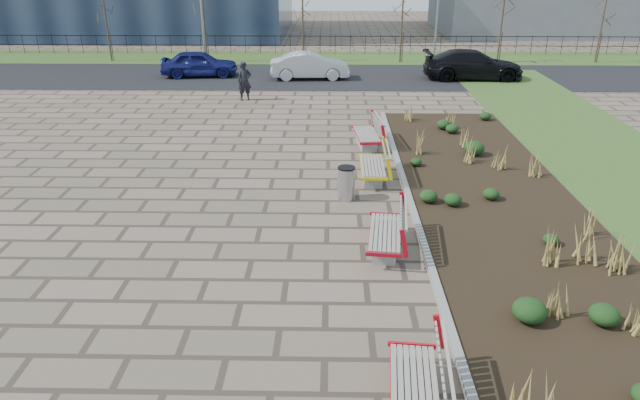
{
  "coord_description": "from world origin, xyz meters",
  "views": [
    {
      "loc": [
        1.74,
        -9.41,
        6.32
      ],
      "look_at": [
        1.5,
        3.0,
        0.9
      ],
      "focal_mm": 32.0,
      "sensor_mm": 36.0,
      "label": 1
    }
  ],
  "objects_px": {
    "lamp_east": "(437,12)",
    "litter_bin": "(346,184)",
    "car_silver": "(310,66)",
    "bench_b": "(385,230)",
    "car_black": "(473,65)",
    "bench_c": "(373,164)",
    "bench_d": "(366,132)",
    "lamp_west": "(202,12)",
    "bench_a": "(415,385)",
    "car_blue": "(199,63)",
    "pedestrian": "(245,81)"
  },
  "relations": [
    {
      "from": "bench_b",
      "to": "car_black",
      "type": "distance_m",
      "value": 20.28
    },
    {
      "from": "car_black",
      "to": "bench_d",
      "type": "bearing_deg",
      "value": 152.41
    },
    {
      "from": "bench_d",
      "to": "lamp_west",
      "type": "bearing_deg",
      "value": 113.04
    },
    {
      "from": "bench_c",
      "to": "bench_b",
      "type": "bearing_deg",
      "value": -89.28
    },
    {
      "from": "bench_c",
      "to": "litter_bin",
      "type": "bearing_deg",
      "value": -118.29
    },
    {
      "from": "pedestrian",
      "to": "lamp_east",
      "type": "xyz_separation_m",
      "value": [
        10.22,
        9.41,
        2.17
      ]
    },
    {
      "from": "lamp_west",
      "to": "lamp_east",
      "type": "xyz_separation_m",
      "value": [
        14.0,
        0.0,
        0.0
      ]
    },
    {
      "from": "bench_d",
      "to": "lamp_west",
      "type": "xyz_separation_m",
      "value": [
        -9.0,
        16.12,
        2.54
      ]
    },
    {
      "from": "bench_d",
      "to": "lamp_west",
      "type": "height_order",
      "value": "lamp_west"
    },
    {
      "from": "bench_c",
      "to": "bench_a",
      "type": "bearing_deg",
      "value": -89.28
    },
    {
      "from": "bench_b",
      "to": "litter_bin",
      "type": "xyz_separation_m",
      "value": [
        -0.82,
        2.92,
        -0.04
      ]
    },
    {
      "from": "bench_b",
      "to": "bench_c",
      "type": "bearing_deg",
      "value": 96.14
    },
    {
      "from": "bench_c",
      "to": "car_silver",
      "type": "height_order",
      "value": "car_silver"
    },
    {
      "from": "litter_bin",
      "to": "lamp_east",
      "type": "distance_m",
      "value": 21.79
    },
    {
      "from": "lamp_west",
      "to": "lamp_east",
      "type": "height_order",
      "value": "same"
    },
    {
      "from": "car_blue",
      "to": "lamp_west",
      "type": "xyz_separation_m",
      "value": [
        -0.54,
        4.08,
        2.32
      ]
    },
    {
      "from": "pedestrian",
      "to": "car_black",
      "type": "bearing_deg",
      "value": 4.36
    },
    {
      "from": "car_blue",
      "to": "lamp_east",
      "type": "height_order",
      "value": "lamp_east"
    },
    {
      "from": "car_silver",
      "to": "car_black",
      "type": "xyz_separation_m",
      "value": [
        8.71,
        0.13,
        0.07
      ]
    },
    {
      "from": "bench_a",
      "to": "bench_d",
      "type": "xyz_separation_m",
      "value": [
        0.0,
        12.7,
        0.0
      ]
    },
    {
      "from": "litter_bin",
      "to": "car_silver",
      "type": "xyz_separation_m",
      "value": [
        -1.58,
        16.22,
        0.25
      ]
    },
    {
      "from": "car_blue",
      "to": "car_black",
      "type": "xyz_separation_m",
      "value": [
        14.77,
        -0.41,
        0.06
      ]
    },
    {
      "from": "bench_c",
      "to": "car_blue",
      "type": "xyz_separation_m",
      "value": [
        -8.46,
        15.29,
        0.22
      ]
    },
    {
      "from": "bench_a",
      "to": "lamp_east",
      "type": "bearing_deg",
      "value": 85.37
    },
    {
      "from": "bench_a",
      "to": "bench_b",
      "type": "distance_m",
      "value": 5.05
    },
    {
      "from": "car_black",
      "to": "lamp_west",
      "type": "bearing_deg",
      "value": 74.56
    },
    {
      "from": "bench_c",
      "to": "litter_bin",
      "type": "relative_size",
      "value": 2.28
    },
    {
      "from": "bench_a",
      "to": "bench_c",
      "type": "distance_m",
      "value": 9.46
    },
    {
      "from": "bench_a",
      "to": "bench_c",
      "type": "bearing_deg",
      "value": 95.21
    },
    {
      "from": "bench_d",
      "to": "car_black",
      "type": "relative_size",
      "value": 0.4
    },
    {
      "from": "litter_bin",
      "to": "car_blue",
      "type": "bearing_deg",
      "value": 114.5
    },
    {
      "from": "bench_b",
      "to": "litter_bin",
      "type": "height_order",
      "value": "bench_b"
    },
    {
      "from": "car_black",
      "to": "lamp_west",
      "type": "relative_size",
      "value": 0.87
    },
    {
      "from": "lamp_east",
      "to": "car_black",
      "type": "bearing_deg",
      "value": -73.69
    },
    {
      "from": "bench_c",
      "to": "lamp_west",
      "type": "height_order",
      "value": "lamp_west"
    },
    {
      "from": "bench_b",
      "to": "bench_d",
      "type": "relative_size",
      "value": 1.0
    },
    {
      "from": "pedestrian",
      "to": "lamp_east",
      "type": "bearing_deg",
      "value": 23.92
    },
    {
      "from": "bench_b",
      "to": "lamp_west",
      "type": "xyz_separation_m",
      "value": [
        -9.0,
        23.77,
        2.54
      ]
    },
    {
      "from": "bench_a",
      "to": "litter_bin",
      "type": "xyz_separation_m",
      "value": [
        -0.82,
        7.98,
        -0.04
      ]
    },
    {
      "from": "bench_d",
      "to": "lamp_east",
      "type": "xyz_separation_m",
      "value": [
        5.0,
        16.12,
        2.54
      ]
    },
    {
      "from": "car_blue",
      "to": "lamp_east",
      "type": "distance_m",
      "value": 14.25
    },
    {
      "from": "litter_bin",
      "to": "car_black",
      "type": "distance_m",
      "value": 17.84
    },
    {
      "from": "bench_c",
      "to": "litter_bin",
      "type": "xyz_separation_m",
      "value": [
        -0.82,
        -1.48,
        -0.04
      ]
    },
    {
      "from": "car_silver",
      "to": "lamp_east",
      "type": "height_order",
      "value": "lamp_east"
    },
    {
      "from": "car_blue",
      "to": "lamp_west",
      "type": "height_order",
      "value": "lamp_west"
    },
    {
      "from": "bench_a",
      "to": "bench_b",
      "type": "bearing_deg",
      "value": 95.21
    },
    {
      "from": "bench_a",
      "to": "car_blue",
      "type": "distance_m",
      "value": 26.15
    },
    {
      "from": "lamp_east",
      "to": "litter_bin",
      "type": "bearing_deg",
      "value": -105.6
    },
    {
      "from": "car_black",
      "to": "lamp_east",
      "type": "distance_m",
      "value": 5.2
    },
    {
      "from": "bench_a",
      "to": "car_black",
      "type": "distance_m",
      "value": 25.14
    }
  ]
}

